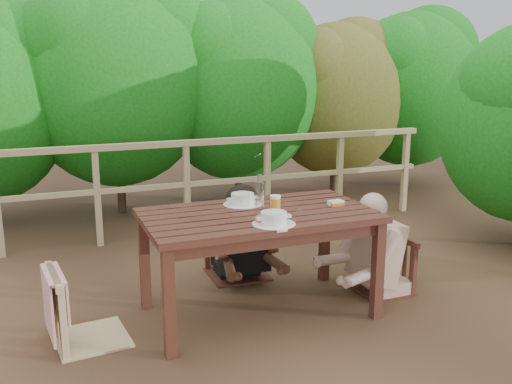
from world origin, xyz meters
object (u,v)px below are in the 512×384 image
object	(u,v)px
diner_right	(389,210)
bottle	(260,192)
tumbler	(299,213)
chair_right	(384,242)
table	(259,264)
chair_left	(87,272)
beer_glass	(275,205)
woman	(236,204)
butter_tub	(336,204)
bread_roll	(263,219)
chair_far	(237,221)
soup_near	(274,219)
soup_far	(243,200)

from	to	relation	value
diner_right	bottle	xyz separation A→B (m)	(-1.05, 0.09, 0.21)
bottle	tumbler	size ratio (longest dim) A/B	3.99
bottle	chair_right	bearing A→B (deg)	-5.25
table	tumbler	size ratio (longest dim) A/B	24.53
chair_left	beer_glass	size ratio (longest dim) A/B	6.68
woman	diner_right	world-z (taller)	diner_right
beer_glass	butter_tub	distance (m)	0.51
diner_right	tumbler	world-z (taller)	diner_right
chair_right	bread_roll	bearing A→B (deg)	-78.34
diner_right	woman	bearing A→B (deg)	52.57
tumbler	chair_right	bearing A→B (deg)	12.54
diner_right	bread_roll	world-z (taller)	diner_right
bottle	chair_far	bearing A→B (deg)	85.11
chair_left	butter_tub	world-z (taller)	chair_left
soup_near	soup_far	distance (m)	0.56
soup_near	diner_right	bearing A→B (deg)	15.87
bottle	butter_tub	xyz separation A→B (m)	(0.56, -0.13, -0.11)
chair_left	soup_far	xyz separation A→B (m)	(1.16, 0.23, 0.32)
chair_far	diner_right	bearing A→B (deg)	-35.01
butter_tub	bottle	bearing A→B (deg)	164.26
chair_far	chair_right	distance (m)	1.22
chair_left	soup_far	size ratio (longest dim) A/B	3.30
diner_right	bottle	bearing A→B (deg)	84.70
soup_near	soup_far	bearing A→B (deg)	91.24
woman	diner_right	size ratio (longest dim) A/B	0.94
soup_far	bottle	xyz separation A→B (m)	(0.08, -0.15, 0.08)
table	diner_right	bearing A→B (deg)	0.61
bread_roll	bottle	size ratio (longest dim) A/B	0.43
chair_left	butter_tub	size ratio (longest dim) A/B	8.63
table	butter_tub	size ratio (longest dim) A/B	14.57
bread_roll	bottle	world-z (taller)	bottle
chair_far	soup_far	bearing A→B (deg)	-103.36
woman	tumbler	distance (m)	0.96
chair_right	woman	bearing A→B (deg)	-128.27
chair_far	soup_near	bearing A→B (deg)	-94.96
chair_right	diner_right	bearing A→B (deg)	89.80
chair_left	diner_right	bearing A→B (deg)	-95.95
chair_right	woman	size ratio (longest dim) A/B	0.65
chair_left	diner_right	distance (m)	2.30
tumbler	chair_left	bearing A→B (deg)	172.01
table	bottle	distance (m)	0.52
chair_right	butter_tub	distance (m)	0.59
bottle	table	bearing A→B (deg)	-115.12
butter_tub	bread_roll	bearing A→B (deg)	-165.90
diner_right	soup_near	xyz separation A→B (m)	(-1.12, -0.32, 0.13)
woman	beer_glass	bearing A→B (deg)	91.03
diner_right	soup_far	xyz separation A→B (m)	(-1.13, 0.24, 0.13)
soup_far	beer_glass	world-z (taller)	beer_glass
beer_glass	bottle	distance (m)	0.19
chair_right	bread_roll	xyz separation A→B (m)	(-1.13, -0.24, 0.37)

